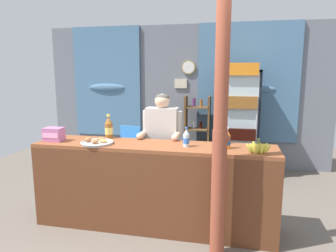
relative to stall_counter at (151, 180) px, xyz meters
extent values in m
plane|color=#665B51|center=(-0.08, 0.91, -0.61)|extent=(7.78, 7.78, 0.00)
cube|color=slate|center=(-0.08, 2.77, 0.75)|extent=(5.54, 0.12, 2.71)
cube|color=teal|center=(-1.65, 2.68, 1.02)|extent=(1.40, 0.04, 2.18)
ellipsoid|color=teal|center=(-1.65, 2.66, 0.91)|extent=(0.77, 0.10, 0.16)
cube|color=teal|center=(1.13, 2.68, 1.02)|extent=(1.83, 0.04, 2.18)
ellipsoid|color=teal|center=(1.13, 2.66, 0.91)|extent=(1.01, 0.10, 0.16)
cylinder|color=tan|center=(0.02, 2.69, 1.31)|extent=(0.26, 0.03, 0.26)
cylinder|color=white|center=(0.02, 2.67, 1.31)|extent=(0.22, 0.01, 0.22)
cube|color=beige|center=(-0.13, 2.69, 1.00)|extent=(0.24, 0.02, 0.18)
cube|color=brown|center=(0.00, 0.11, 0.37)|extent=(2.77, 0.56, 0.04)
cube|color=brown|center=(0.00, -0.15, -0.13)|extent=(2.77, 0.04, 0.96)
cube|color=brown|center=(-1.35, 0.11, -0.13)|extent=(0.08, 0.50, 0.96)
cube|color=brown|center=(1.35, 0.11, -0.13)|extent=(0.08, 0.50, 0.96)
cylinder|color=brown|center=(0.77, -0.32, 0.03)|extent=(0.14, 0.14, 1.28)
cylinder|color=brown|center=(0.77, -0.32, 1.31)|extent=(0.13, 0.13, 1.28)
ellipsoid|color=brown|center=(0.83, -0.32, 0.59)|extent=(0.06, 0.05, 0.08)
cube|color=black|center=(0.99, 2.54, 0.32)|extent=(0.66, 0.04, 1.86)
cube|color=black|center=(0.68, 2.25, 0.32)|extent=(0.04, 0.60, 1.86)
cube|color=black|center=(1.30, 2.25, 0.32)|extent=(0.04, 0.60, 1.86)
cube|color=black|center=(0.99, 2.25, 1.23)|extent=(0.66, 0.60, 0.04)
cube|color=black|center=(0.99, 2.25, -0.57)|extent=(0.66, 0.60, 0.08)
cube|color=silver|center=(0.99, 1.97, 0.37)|extent=(0.60, 0.02, 1.70)
cylinder|color=#B7B7BC|center=(1.26, 1.93, 0.32)|extent=(0.02, 0.02, 0.40)
cube|color=silver|center=(0.99, 2.25, 0.08)|extent=(0.58, 0.52, 0.02)
cube|color=black|center=(0.99, 2.13, 0.19)|extent=(0.54, 0.48, 0.20)
cube|color=silver|center=(0.99, 2.25, 0.62)|extent=(0.58, 0.52, 0.02)
cube|color=brown|center=(0.99, 2.13, 0.73)|extent=(0.54, 0.48, 0.20)
cube|color=silver|center=(0.99, 2.25, 1.15)|extent=(0.58, 0.52, 0.02)
cube|color=orange|center=(0.99, 2.13, 1.26)|extent=(0.54, 0.48, 0.20)
cube|color=brown|center=(0.01, 2.46, 0.09)|extent=(0.04, 0.28, 1.38)
cube|color=brown|center=(0.45, 2.46, 0.09)|extent=(0.04, 0.28, 1.38)
cube|color=brown|center=(0.23, 2.46, 0.57)|extent=(0.44, 0.28, 0.02)
cylinder|color=#56286B|center=(0.17, 2.46, 0.66)|extent=(0.06, 0.06, 0.16)
cylinder|color=brown|center=(0.30, 2.46, 0.65)|extent=(0.05, 0.05, 0.13)
cube|color=brown|center=(0.23, 2.46, 0.16)|extent=(0.44, 0.28, 0.02)
cylinder|color=silver|center=(0.17, 2.46, 0.23)|extent=(0.05, 0.05, 0.13)
cylinder|color=black|center=(0.30, 2.46, 0.23)|extent=(0.06, 0.06, 0.13)
cube|color=brown|center=(0.23, 2.46, -0.26)|extent=(0.44, 0.28, 0.02)
cylinder|color=#56286B|center=(0.17, 2.46, -0.17)|extent=(0.06, 0.06, 0.15)
cylinder|color=#56286B|center=(0.30, 2.46, -0.20)|extent=(0.06, 0.06, 0.10)
cube|color=#3884D6|center=(-0.97, 1.78, -0.17)|extent=(0.53, 0.53, 0.04)
cube|color=#3884D6|center=(-0.92, 1.97, 0.05)|extent=(0.42, 0.13, 0.40)
cylinder|color=#3884D6|center=(-1.19, 1.63, -0.39)|extent=(0.04, 0.04, 0.44)
cylinder|color=#3884D6|center=(-0.82, 1.55, -0.39)|extent=(0.04, 0.04, 0.44)
cylinder|color=#3884D6|center=(-1.11, 2.00, -0.39)|extent=(0.04, 0.04, 0.44)
cylinder|color=#3884D6|center=(-0.74, 1.92, -0.39)|extent=(0.04, 0.04, 0.44)
cube|color=#3884D6|center=(-1.16, 1.82, -0.05)|extent=(0.13, 0.39, 0.03)
cube|color=#3884D6|center=(-0.77, 1.73, -0.05)|extent=(0.13, 0.39, 0.03)
cylinder|color=#28282D|center=(-0.10, 0.61, -0.21)|extent=(0.11, 0.11, 0.80)
cylinder|color=#28282D|center=(0.08, 0.61, -0.21)|extent=(0.11, 0.11, 0.80)
cube|color=#BCB7B2|center=(-0.01, 0.61, 0.48)|extent=(0.41, 0.20, 0.57)
sphere|color=#DBB28E|center=(-0.01, 0.61, 0.84)|extent=(0.19, 0.19, 0.19)
ellipsoid|color=#4C4742|center=(-0.01, 0.62, 0.89)|extent=(0.18, 0.18, 0.10)
cylinder|color=#BCB7B2|center=(-0.23, 0.61, 0.58)|extent=(0.08, 0.08, 0.29)
cylinder|color=#DBB28E|center=(-0.23, 0.46, 0.43)|extent=(0.07, 0.26, 0.07)
sphere|color=#DBB28E|center=(-0.23, 0.33, 0.43)|extent=(0.08, 0.08, 0.08)
cylinder|color=#BCB7B2|center=(0.21, 0.61, 0.58)|extent=(0.08, 0.08, 0.29)
cylinder|color=#DBB28E|center=(0.21, 0.46, 0.43)|extent=(0.07, 0.26, 0.07)
sphere|color=#DBB28E|center=(0.21, 0.33, 0.43)|extent=(0.08, 0.08, 0.08)
cylinder|color=brown|center=(-0.63, 0.32, 0.49)|extent=(0.10, 0.10, 0.19)
cone|color=brown|center=(-0.63, 0.32, 0.62)|extent=(0.10, 0.10, 0.08)
cylinder|color=#E5CC4C|center=(-0.63, 0.32, 0.68)|extent=(0.04, 0.04, 0.03)
cylinder|color=#E5D166|center=(-0.63, 0.32, 0.49)|extent=(0.10, 0.10, 0.08)
cylinder|color=silver|center=(0.38, 0.08, 0.46)|extent=(0.07, 0.07, 0.14)
cone|color=silver|center=(0.38, 0.08, 0.56)|extent=(0.07, 0.07, 0.06)
cylinder|color=blue|center=(0.38, 0.08, 0.60)|extent=(0.03, 0.03, 0.02)
cylinder|color=blue|center=(0.38, 0.08, 0.46)|extent=(0.07, 0.07, 0.06)
cylinder|color=#75C64C|center=(0.76, 0.29, 0.47)|extent=(0.06, 0.06, 0.15)
cone|color=#75C64C|center=(0.76, 0.29, 0.58)|extent=(0.06, 0.06, 0.07)
cylinder|color=black|center=(0.76, 0.29, 0.63)|extent=(0.03, 0.03, 0.02)
cylinder|color=yellow|center=(0.76, 0.29, 0.47)|extent=(0.06, 0.06, 0.07)
cylinder|color=orange|center=(0.83, 0.09, 0.47)|extent=(0.07, 0.07, 0.14)
cone|color=orange|center=(0.83, 0.09, 0.57)|extent=(0.07, 0.07, 0.07)
cylinder|color=white|center=(0.83, 0.09, 0.61)|extent=(0.03, 0.03, 0.02)
cylinder|color=#194C99|center=(0.83, 0.09, 0.47)|extent=(0.07, 0.07, 0.06)
cube|color=#B76699|center=(-1.20, 0.03, 0.48)|extent=(0.22, 0.15, 0.16)
cube|color=#F7A5D8|center=(-1.20, -0.05, 0.48)|extent=(0.20, 0.00, 0.06)
cylinder|color=#BCBCC1|center=(-0.64, -0.01, 0.40)|extent=(0.36, 0.36, 0.02)
torus|color=#BCBCC1|center=(-0.64, -0.01, 0.42)|extent=(0.37, 0.37, 0.02)
ellipsoid|color=tan|center=(-0.56, 0.00, 0.43)|extent=(0.09, 0.07, 0.04)
ellipsoid|color=#A36638|center=(-0.63, 0.09, 0.43)|extent=(0.10, 0.07, 0.04)
ellipsoid|color=#A36638|center=(-0.75, 0.01, 0.44)|extent=(0.08, 0.08, 0.06)
ellipsoid|color=#A36638|center=(-0.63, -0.06, 0.43)|extent=(0.08, 0.07, 0.05)
ellipsoid|color=#DBCC42|center=(1.05, -0.07, 0.45)|extent=(0.08, 0.04, 0.12)
ellipsoid|color=#DBCC42|center=(1.08, -0.04, 0.44)|extent=(0.07, 0.04, 0.12)
ellipsoid|color=#DBCC42|center=(1.10, -0.05, 0.45)|extent=(0.06, 0.04, 0.14)
ellipsoid|color=#DBCC42|center=(1.13, -0.06, 0.44)|extent=(0.04, 0.03, 0.11)
ellipsoid|color=#DBCC42|center=(1.15, -0.04, 0.45)|extent=(0.06, 0.04, 0.12)
ellipsoid|color=#DBCC42|center=(1.18, -0.07, 0.44)|extent=(0.06, 0.03, 0.12)
ellipsoid|color=#DBCC42|center=(1.20, -0.04, 0.45)|extent=(0.08, 0.04, 0.13)
ellipsoid|color=#DBCC42|center=(1.23, -0.05, 0.44)|extent=(0.09, 0.04, 0.12)
cylinder|color=olive|center=(1.14, -0.05, 0.52)|extent=(0.02, 0.02, 0.05)
camera|label=1|loc=(0.87, -3.15, 1.19)|focal=32.36mm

